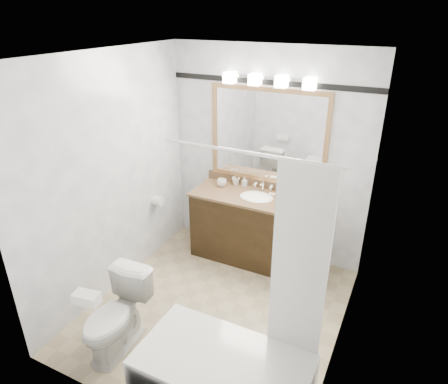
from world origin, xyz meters
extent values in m
cube|color=tan|center=(0.00, 0.00, -0.01)|extent=(2.40, 2.60, 0.01)
cube|color=white|center=(0.00, 0.00, 2.50)|extent=(2.40, 2.60, 0.01)
cube|color=white|center=(0.00, 1.30, 1.25)|extent=(2.40, 0.01, 2.50)
cube|color=white|center=(0.00, -1.30, 1.25)|extent=(2.40, 0.01, 2.50)
cube|color=white|center=(-1.20, 0.00, 1.25)|extent=(0.01, 2.60, 2.50)
cube|color=white|center=(1.20, 0.00, 1.25)|extent=(0.01, 2.60, 2.50)
cube|color=black|center=(0.00, 1.01, 0.41)|extent=(1.50, 0.55, 0.82)
cube|color=#997048|center=(0.00, 1.01, 0.83)|extent=(1.53, 0.58, 0.03)
cube|color=#997048|center=(0.00, 1.29, 0.90)|extent=(1.53, 0.03, 0.10)
ellipsoid|color=white|center=(0.00, 1.01, 0.82)|extent=(0.44, 0.34, 0.14)
cube|color=#A97A4C|center=(0.00, 1.28, 2.02)|extent=(1.40, 0.04, 0.05)
cube|color=#A97A4C|center=(0.00, 1.28, 0.97)|extent=(1.40, 0.04, 0.05)
cube|color=#A97A4C|center=(-0.68, 1.28, 1.50)|extent=(0.05, 0.04, 1.00)
cube|color=#A97A4C|center=(0.68, 1.28, 1.50)|extent=(0.05, 0.04, 1.00)
cube|color=white|center=(0.00, 1.29, 1.50)|extent=(1.30, 0.01, 1.00)
cube|color=silver|center=(0.00, 1.27, 2.15)|extent=(0.90, 0.05, 0.03)
cube|color=white|center=(-0.45, 1.22, 2.13)|extent=(0.12, 0.12, 0.12)
cube|color=white|center=(-0.15, 1.22, 2.13)|extent=(0.12, 0.12, 0.12)
cube|color=white|center=(0.15, 1.22, 2.13)|extent=(0.12, 0.12, 0.12)
cube|color=white|center=(0.45, 1.22, 2.13)|extent=(0.12, 0.12, 0.12)
cube|color=black|center=(0.00, 1.29, 2.10)|extent=(2.40, 0.01, 0.06)
cube|color=white|center=(0.53, -0.92, 0.23)|extent=(1.30, 0.72, 0.45)
cylinder|color=silver|center=(0.53, -0.54, 1.95)|extent=(1.30, 0.02, 0.02)
cube|color=white|center=(0.95, -0.55, 1.18)|extent=(0.40, 0.04, 1.55)
cylinder|color=white|center=(-1.14, 0.66, 0.70)|extent=(0.11, 0.12, 0.12)
imported|color=white|center=(-0.56, -0.85, 0.36)|extent=(0.44, 0.73, 0.72)
cube|color=white|center=(-0.56, -1.12, 0.76)|extent=(0.22, 0.15, 0.09)
cylinder|color=black|center=(0.43, 0.99, 0.86)|extent=(0.18, 0.18, 0.02)
cylinder|color=black|center=(0.45, 1.04, 0.99)|extent=(0.15, 0.15, 0.26)
sphere|color=black|center=(0.45, 1.04, 1.12)|extent=(0.16, 0.16, 0.16)
cube|color=black|center=(0.43, 0.97, 1.07)|extent=(0.13, 0.13, 0.05)
cylinder|color=silver|center=(0.43, 0.97, 0.89)|extent=(0.06, 0.06, 0.06)
imported|color=white|center=(-0.50, 1.11, 0.89)|extent=(0.13, 0.13, 0.09)
imported|color=white|center=(-0.37, 1.23, 0.90)|extent=(0.12, 0.12, 0.09)
imported|color=white|center=(-0.25, 1.23, 0.91)|extent=(0.06, 0.06, 0.11)
cube|color=beige|center=(0.14, 1.13, 0.86)|extent=(0.08, 0.05, 0.02)
camera|label=1|loc=(1.51, -2.87, 2.83)|focal=32.00mm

